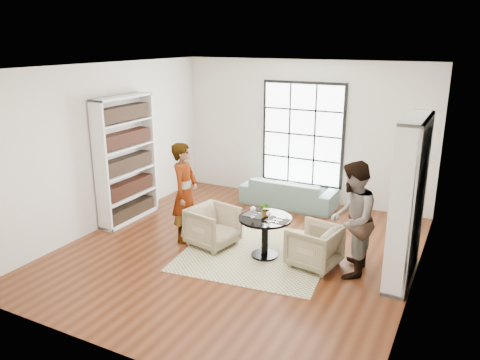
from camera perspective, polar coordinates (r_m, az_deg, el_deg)
The scene contains 16 objects.
ground at distance 7.93m, azimuth -0.17°, elevation -8.57°, with size 6.00×6.00×0.00m, color #5A2B15.
room_shell at distance 7.94m, azimuth 1.62°, elevation 1.17°, with size 6.00×6.01×6.00m.
rug at distance 7.86m, azimuth 2.07°, elevation -8.75°, with size 2.32×2.32×0.01m, color beige.
pedestal_table at distance 7.53m, azimuth 3.07°, elevation -5.87°, with size 0.85×0.85×0.68m.
sofa at distance 9.93m, azimuth 5.95°, elevation -1.50°, with size 1.99×0.78×0.58m, color gray.
armchair_left at distance 8.01m, azimuth -3.31°, elevation -5.67°, with size 0.73×0.75×0.68m, color #BFBD88.
armchair_right at distance 7.39m, azimuth 9.02°, elevation -7.95°, with size 0.71×0.73×0.66m, color tan.
person_left at distance 8.10m, azimuth -6.73°, elevation -1.50°, with size 0.63×0.42×1.74m, color gray.
person_right at distance 7.04m, azimuth 13.48°, elevation -4.70°, with size 0.85×0.66×1.74m, color gray.
placemat_left at distance 7.55m, azimuth 1.80°, elevation -4.27°, with size 0.34×0.26×0.01m, color #262421.
placemat_right at distance 7.35m, azimuth 4.61°, elevation -4.91°, with size 0.34×0.26×0.01m, color #262421.
cutlery_left at distance 7.54m, azimuth 1.80°, elevation -4.22°, with size 0.14×0.22×0.01m, color #BABBBF, non-canonical shape.
cutlery_right at distance 7.35m, azimuth 4.61°, elevation -4.85°, with size 0.14×0.22×0.01m, color #BABBBF, non-canonical shape.
wine_glass_left at distance 7.40m, azimuth 1.60°, elevation -3.62°, with size 0.08×0.08×0.19m.
wine_glass_right at distance 7.25m, azimuth 3.52°, elevation -4.18°, with size 0.08×0.08×0.17m.
flower_centerpiece at distance 7.47m, azimuth 3.20°, elevation -3.60°, with size 0.21×0.18×0.23m, color gray.
Camera 1 is at (3.29, -6.36, 3.41)m, focal length 35.00 mm.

